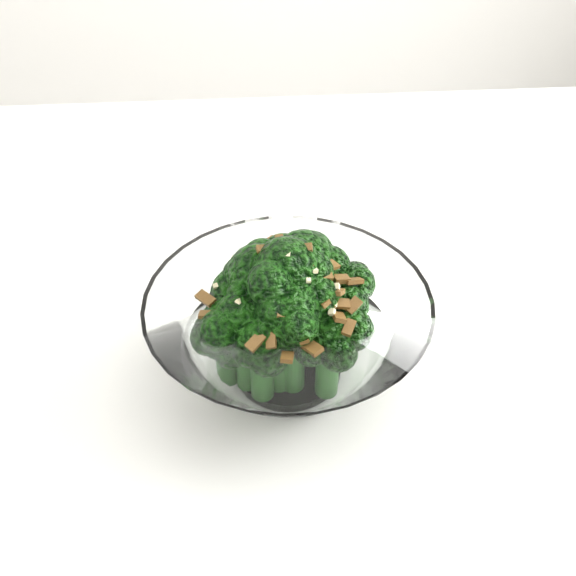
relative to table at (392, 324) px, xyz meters
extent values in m
cube|color=white|center=(0.00, 0.00, 0.05)|extent=(1.26, 0.89, 0.04)
cylinder|color=white|center=(-0.51, 0.38, -0.33)|extent=(0.04, 0.04, 0.71)
cylinder|color=white|center=(-0.12, -0.11, 0.07)|extent=(0.09, 0.09, 0.01)
cylinder|color=#1C5215|center=(-0.12, -0.11, 0.12)|extent=(0.02, 0.02, 0.08)
sphere|color=#16490D|center=(-0.12, -0.11, 0.17)|extent=(0.05, 0.05, 0.05)
cylinder|color=#1C5215|center=(-0.11, -0.09, 0.12)|extent=(0.02, 0.02, 0.08)
sphere|color=#16490D|center=(-0.11, -0.09, 0.17)|extent=(0.05, 0.05, 0.05)
cylinder|color=#1C5215|center=(-0.14, -0.10, 0.11)|extent=(0.02, 0.02, 0.07)
sphere|color=#16490D|center=(-0.14, -0.10, 0.16)|extent=(0.05, 0.05, 0.05)
cylinder|color=#1C5215|center=(-0.12, -0.13, 0.11)|extent=(0.02, 0.02, 0.07)
sphere|color=#16490D|center=(-0.12, -0.13, 0.16)|extent=(0.04, 0.04, 0.04)
cylinder|color=#1C5215|center=(-0.09, -0.11, 0.11)|extent=(0.02, 0.02, 0.06)
sphere|color=#16490D|center=(-0.09, -0.11, 0.14)|extent=(0.04, 0.04, 0.04)
cylinder|color=#1C5215|center=(-0.16, -0.09, 0.10)|extent=(0.02, 0.02, 0.05)
sphere|color=#16490D|center=(-0.16, -0.09, 0.14)|extent=(0.04, 0.04, 0.04)
cylinder|color=#1C5215|center=(-0.10, -0.14, 0.10)|extent=(0.02, 0.02, 0.05)
sphere|color=#16490D|center=(-0.10, -0.14, 0.14)|extent=(0.04, 0.04, 0.04)
cylinder|color=#1C5215|center=(-0.15, -0.14, 0.10)|extent=(0.02, 0.02, 0.05)
sphere|color=#16490D|center=(-0.15, -0.14, 0.14)|extent=(0.04, 0.04, 0.04)
cylinder|color=#1C5215|center=(-0.08, -0.08, 0.10)|extent=(0.02, 0.02, 0.04)
sphere|color=#16490D|center=(-0.08, -0.08, 0.13)|extent=(0.04, 0.04, 0.04)
cylinder|color=#1C5215|center=(-0.17, -0.12, 0.10)|extent=(0.02, 0.02, 0.04)
sphere|color=#16490D|center=(-0.17, -0.12, 0.13)|extent=(0.04, 0.04, 0.04)
cylinder|color=#1C5215|center=(-0.12, -0.06, 0.10)|extent=(0.02, 0.02, 0.04)
sphere|color=#16490D|center=(-0.12, -0.06, 0.13)|extent=(0.04, 0.04, 0.04)
cylinder|color=#1C5215|center=(-0.16, -0.12, 0.11)|extent=(0.02, 0.02, 0.06)
sphere|color=#16490D|center=(-0.16, -0.12, 0.14)|extent=(0.05, 0.05, 0.05)
cylinder|color=#1C5215|center=(-0.14, -0.13, 0.11)|extent=(0.02, 0.02, 0.06)
sphere|color=#16490D|center=(-0.14, -0.13, 0.15)|extent=(0.05, 0.05, 0.05)
cube|color=brown|center=(-0.11, -0.08, 0.17)|extent=(0.01, 0.01, 0.01)
cube|color=brown|center=(-0.12, -0.16, 0.15)|extent=(0.01, 0.02, 0.01)
cube|color=brown|center=(-0.09, -0.10, 0.17)|extent=(0.02, 0.02, 0.01)
cube|color=brown|center=(-0.12, -0.06, 0.16)|extent=(0.01, 0.02, 0.01)
cube|color=brown|center=(-0.09, -0.12, 0.17)|extent=(0.01, 0.01, 0.01)
cube|color=brown|center=(-0.10, -0.07, 0.17)|extent=(0.01, 0.01, 0.01)
cube|color=brown|center=(-0.12, -0.08, 0.18)|extent=(0.01, 0.01, 0.01)
cube|color=brown|center=(-0.12, -0.16, 0.16)|extent=(0.01, 0.01, 0.01)
cube|color=brown|center=(-0.13, -0.09, 0.19)|extent=(0.01, 0.01, 0.00)
cube|color=brown|center=(-0.08, -0.12, 0.17)|extent=(0.02, 0.01, 0.01)
cube|color=brown|center=(-0.13, -0.05, 0.15)|extent=(0.01, 0.01, 0.01)
cube|color=brown|center=(-0.13, -0.15, 0.17)|extent=(0.01, 0.01, 0.01)
cube|color=brown|center=(-0.10, -0.12, 0.18)|extent=(0.01, 0.01, 0.01)
cube|color=brown|center=(-0.15, -0.08, 0.17)|extent=(0.01, 0.01, 0.01)
cube|color=brown|center=(-0.15, -0.08, 0.17)|extent=(0.01, 0.02, 0.01)
cube|color=brown|center=(-0.12, -0.08, 0.17)|extent=(0.01, 0.01, 0.01)
cube|color=brown|center=(-0.10, -0.15, 0.16)|extent=(0.01, 0.01, 0.01)
cube|color=brown|center=(-0.09, -0.08, 0.17)|extent=(0.01, 0.01, 0.01)
cube|color=brown|center=(-0.13, -0.17, 0.15)|extent=(0.01, 0.01, 0.01)
cube|color=brown|center=(-0.13, -0.10, 0.18)|extent=(0.01, 0.01, 0.01)
cube|color=brown|center=(-0.10, -0.13, 0.17)|extent=(0.02, 0.02, 0.01)
cube|color=brown|center=(-0.14, -0.14, 0.17)|extent=(0.01, 0.01, 0.00)
cube|color=brown|center=(-0.14, -0.10, 0.19)|extent=(0.01, 0.01, 0.01)
cube|color=brown|center=(-0.12, -0.12, 0.19)|extent=(0.01, 0.02, 0.01)
cube|color=brown|center=(-0.18, -0.12, 0.15)|extent=(0.02, 0.01, 0.00)
cube|color=brown|center=(-0.16, -0.10, 0.17)|extent=(0.01, 0.01, 0.01)
cube|color=brown|center=(-0.09, -0.14, 0.16)|extent=(0.01, 0.01, 0.01)
cube|color=brown|center=(-0.11, -0.14, 0.17)|extent=(0.01, 0.01, 0.01)
cube|color=brown|center=(-0.09, -0.15, 0.16)|extent=(0.01, 0.01, 0.01)
cube|color=brown|center=(-0.11, -0.11, 0.19)|extent=(0.01, 0.01, 0.01)
cube|color=brown|center=(-0.09, -0.06, 0.15)|extent=(0.01, 0.01, 0.01)
cube|color=brown|center=(-0.08, -0.14, 0.16)|extent=(0.01, 0.01, 0.01)
cube|color=brown|center=(-0.18, -0.11, 0.16)|extent=(0.02, 0.02, 0.01)
cube|color=brown|center=(-0.15, -0.16, 0.16)|extent=(0.02, 0.01, 0.01)
cube|color=brown|center=(-0.11, -0.05, 0.16)|extent=(0.01, 0.01, 0.01)
cube|color=brown|center=(-0.14, -0.16, 0.16)|extent=(0.01, 0.01, 0.01)
cube|color=beige|center=(-0.15, -0.09, 0.18)|extent=(0.01, 0.01, 0.00)
cube|color=beige|center=(-0.10, -0.07, 0.17)|extent=(0.00, 0.00, 0.00)
cube|color=beige|center=(-0.11, -0.12, 0.18)|extent=(0.01, 0.01, 0.00)
cube|color=beige|center=(-0.11, -0.10, 0.18)|extent=(0.00, 0.00, 0.00)
cube|color=beige|center=(-0.11, -0.12, 0.18)|extent=(0.00, 0.00, 0.00)
cube|color=beige|center=(-0.14, -0.10, 0.19)|extent=(0.01, 0.01, 0.01)
cube|color=beige|center=(-0.13, -0.11, 0.19)|extent=(0.00, 0.00, 0.00)
cube|color=beige|center=(-0.12, -0.14, 0.18)|extent=(0.01, 0.01, 0.00)
cube|color=beige|center=(-0.13, -0.15, 0.16)|extent=(0.01, 0.01, 0.01)
cube|color=beige|center=(-0.11, -0.13, 0.18)|extent=(0.01, 0.01, 0.00)
cube|color=beige|center=(-0.12, -0.07, 0.17)|extent=(0.01, 0.01, 0.01)
cube|color=beige|center=(-0.13, -0.12, 0.19)|extent=(0.01, 0.01, 0.00)
cube|color=beige|center=(-0.10, -0.14, 0.16)|extent=(0.00, 0.00, 0.00)
cube|color=beige|center=(-0.11, -0.13, 0.18)|extent=(0.00, 0.00, 0.00)
cube|color=beige|center=(-0.16, -0.10, 0.17)|extent=(0.01, 0.01, 0.01)
cube|color=beige|center=(-0.15, -0.09, 0.18)|extent=(0.00, 0.00, 0.00)
cube|color=beige|center=(-0.15, -0.07, 0.16)|extent=(0.01, 0.01, 0.00)
cube|color=beige|center=(-0.09, -0.12, 0.17)|extent=(0.00, 0.00, 0.00)
cube|color=beige|center=(-0.12, -0.07, 0.17)|extent=(0.01, 0.01, 0.00)
cube|color=beige|center=(-0.12, -0.09, 0.19)|extent=(0.00, 0.00, 0.00)
cube|color=beige|center=(-0.16, -0.07, 0.16)|extent=(0.00, 0.01, 0.00)
cube|color=beige|center=(-0.16, -0.13, 0.17)|extent=(0.01, 0.01, 0.01)
cube|color=beige|center=(-0.10, -0.14, 0.16)|extent=(0.01, 0.01, 0.01)
cube|color=beige|center=(-0.18, -0.10, 0.16)|extent=(0.00, 0.00, 0.00)
cube|color=beige|center=(-0.14, -0.06, 0.16)|extent=(0.01, 0.01, 0.01)
cube|color=beige|center=(-0.14, -0.15, 0.16)|extent=(0.00, 0.00, 0.00)
cube|color=beige|center=(-0.09, -0.13, 0.17)|extent=(0.01, 0.01, 0.01)
cube|color=beige|center=(-0.12, -0.08, 0.18)|extent=(0.01, 0.01, 0.00)
camera|label=1|loc=(-0.18, -0.45, 0.46)|focal=40.00mm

